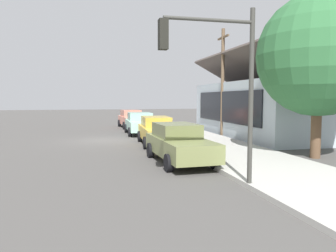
% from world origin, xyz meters
% --- Properties ---
extents(ground_plane, '(120.00, 120.00, 0.00)m').
position_xyz_m(ground_plane, '(0.00, 0.00, 0.00)').
color(ground_plane, '#4C4947').
extents(sidewalk_curb, '(60.00, 4.20, 0.16)m').
position_xyz_m(sidewalk_curb, '(0.00, 5.60, 0.08)').
color(sidewalk_curb, '#B2AFA8').
rests_on(sidewalk_curb, ground).
extents(car_coral, '(4.78, 2.23, 1.59)m').
position_xyz_m(car_coral, '(-8.76, 2.72, 0.82)').
color(car_coral, '#EA8C75').
rests_on(car_coral, ground).
extents(car_seafoam, '(4.56, 2.14, 1.59)m').
position_xyz_m(car_seafoam, '(-3.12, 2.68, 0.82)').
color(car_seafoam, '#9ED1BC').
rests_on(car_seafoam, ground).
extents(car_mustard, '(4.89, 2.10, 1.59)m').
position_xyz_m(car_mustard, '(2.55, 2.79, 0.82)').
color(car_mustard, gold).
rests_on(car_mustard, ground).
extents(car_olive, '(4.92, 2.17, 1.59)m').
position_xyz_m(car_olive, '(7.97, 2.62, 0.82)').
color(car_olive, olive).
rests_on(car_olive, ground).
extents(storefront_building, '(13.27, 7.88, 5.92)m').
position_xyz_m(storefront_building, '(-0.22, 11.98, 2.03)').
color(storefront_building, '#ADBCC6').
rests_on(storefront_building, ground).
extents(shade_tree, '(5.33, 5.33, 7.19)m').
position_xyz_m(shade_tree, '(8.45, 8.78, 4.52)').
color(shade_tree, brown).
rests_on(shade_tree, ground).
extents(traffic_light_main, '(0.37, 2.79, 5.20)m').
position_xyz_m(traffic_light_main, '(12.27, 2.54, 3.49)').
color(traffic_light_main, '#383833').
rests_on(traffic_light_main, ground).
extents(utility_pole_wooden, '(1.80, 0.24, 7.50)m').
position_xyz_m(utility_pole_wooden, '(-0.79, 8.20, 3.93)').
color(utility_pole_wooden, brown).
rests_on(utility_pole_wooden, ground).
extents(fire_hydrant_red, '(0.22, 0.22, 0.71)m').
position_xyz_m(fire_hydrant_red, '(-0.88, 4.20, 0.50)').
color(fire_hydrant_red, red).
rests_on(fire_hydrant_red, sidewalk_curb).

